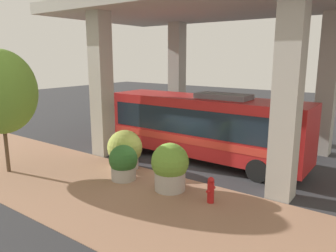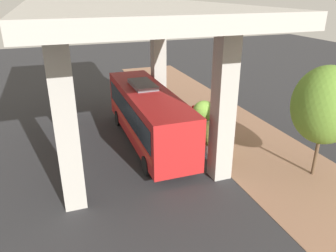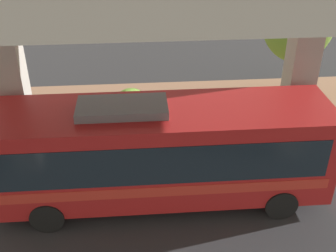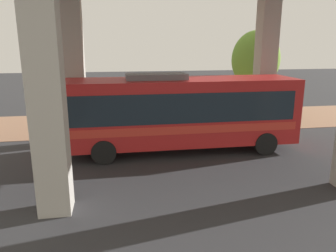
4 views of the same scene
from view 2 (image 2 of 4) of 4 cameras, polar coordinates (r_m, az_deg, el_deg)
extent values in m
plane|color=#2D2D30|center=(20.86, 3.86, -1.88)|extent=(80.00, 80.00, 0.00)
cube|color=#936B51|center=(22.14, 11.01, -0.73)|extent=(6.00, 40.00, 0.02)
cube|color=#ADA89E|center=(23.77, -1.68, 10.72)|extent=(0.90, 0.90, 7.44)
cube|color=#ADA89E|center=(15.30, 9.63, 3.50)|extent=(0.90, 0.90, 7.44)
cube|color=#ADA89E|center=(22.64, -18.97, 8.89)|extent=(0.90, 0.90, 7.44)
cube|color=#ADA89E|center=(13.49, -17.39, 0.06)|extent=(0.90, 0.90, 7.44)
cube|color=#ADA89E|center=(17.73, -8.11, 19.52)|extent=(9.40, 17.55, 0.60)
cube|color=#B21E1E|center=(19.43, -3.49, 2.14)|extent=(2.53, 10.26, 2.80)
cube|color=#19232D|center=(19.32, -3.51, 3.07)|extent=(2.57, 9.44, 1.23)
cube|color=red|center=(19.64, -3.45, 0.61)|extent=(2.57, 9.74, 0.34)
cube|color=slate|center=(19.90, -4.44, 7.23)|extent=(1.26, 2.56, 0.24)
cylinder|color=black|center=(17.28, 3.83, -5.56)|extent=(0.28, 1.00, 1.00)
cylinder|color=black|center=(16.58, -3.75, -6.88)|extent=(0.28, 1.00, 1.00)
cylinder|color=black|center=(23.21, -2.96, 2.10)|extent=(0.28, 1.00, 1.00)
cylinder|color=black|center=(22.69, -8.68, 1.37)|extent=(0.28, 1.00, 1.00)
cylinder|color=#B21919|center=(23.70, 4.43, 2.26)|extent=(0.25, 0.25, 0.80)
sphere|color=#B21919|center=(23.54, 4.47, 3.34)|extent=(0.24, 0.24, 0.24)
cylinder|color=#B21919|center=(23.73, 4.85, 2.58)|extent=(0.15, 0.11, 0.11)
cylinder|color=#B21919|center=(23.59, 4.03, 2.48)|extent=(0.15, 0.11, 0.11)
cylinder|color=#ADA89E|center=(22.09, 6.17, 0.56)|extent=(1.22, 1.22, 0.77)
sphere|color=olive|center=(21.80, 6.26, 2.49)|extent=(1.49, 1.49, 1.49)
sphere|color=#993F8C|center=(21.92, 5.74, 1.97)|extent=(0.43, 0.43, 0.43)
cylinder|color=#ADA89E|center=(19.18, 8.05, -3.42)|extent=(1.23, 1.23, 0.59)
sphere|color=olive|center=(18.86, 8.17, -1.39)|extent=(1.64, 1.64, 1.64)
sphere|color=orange|center=(19.01, 7.54, -2.08)|extent=(0.43, 0.43, 0.43)
cylinder|color=#ADA89E|center=(20.41, 9.58, -1.86)|extent=(1.06, 1.06, 0.58)
sphere|color=#2D6028|center=(20.15, 9.69, -0.23)|extent=(1.24, 1.24, 1.24)
sphere|color=orange|center=(20.25, 9.18, -0.67)|extent=(0.37, 0.37, 0.37)
cylinder|color=brown|center=(17.72, 24.51, -3.79)|extent=(0.17, 0.17, 2.76)
ellipsoid|color=olive|center=(16.90, 25.78, 3.27)|extent=(3.12, 3.12, 3.74)
camera|label=1|loc=(31.99, 17.61, 15.56)|focal=35.00mm
camera|label=3|loc=(18.85, -39.25, 19.19)|focal=45.00mm
camera|label=4|loc=(22.50, -42.97, 6.68)|focal=35.00mm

